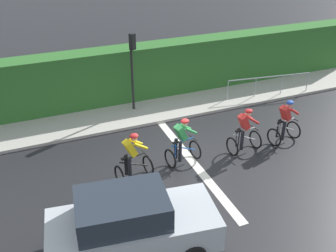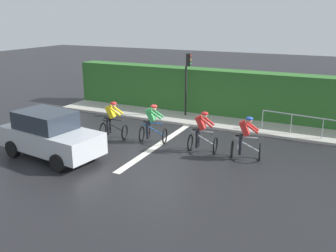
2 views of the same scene
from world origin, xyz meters
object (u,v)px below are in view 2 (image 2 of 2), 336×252
cyclist_lead (246,139)px  car_silver (50,135)px  cyclist_mid (152,125)px  cyclist_second (202,133)px  pedestrian_railing_kerbside (307,121)px  cyclist_fourth (112,121)px  traffic_light_near_crossing (187,76)px

cyclist_lead → car_silver: (2.94, -6.74, 0.08)m
cyclist_lead → cyclist_mid: size_ratio=1.00×
cyclist_lead → cyclist_second: (0.01, -1.72, 0.00)m
cyclist_lead → pedestrian_railing_kerbside: size_ratio=0.42×
cyclist_fourth → traffic_light_near_crossing: (-4.63, 1.54, 1.43)m
car_silver → traffic_light_near_crossing: 7.95m
cyclist_fourth → traffic_light_near_crossing: 5.08m
cyclist_second → pedestrian_railing_kerbside: (-3.54, 3.52, 0.01)m
cyclist_lead → cyclist_second: same height
cyclist_lead → pedestrian_railing_kerbside: 3.96m
cyclist_fourth → car_silver: (2.81, -0.92, 0.08)m
car_silver → traffic_light_near_crossing: traffic_light_near_crossing is taller
car_silver → cyclist_fourth: bearing=161.8°
cyclist_mid → traffic_light_near_crossing: traffic_light_near_crossing is taller
cyclist_fourth → cyclist_second: bearing=91.7°
cyclist_fourth → pedestrian_railing_kerbside: size_ratio=0.42×
cyclist_second → cyclist_mid: size_ratio=1.00×
pedestrian_railing_kerbside → cyclist_fourth: bearing=-64.4°
cyclist_lead → car_silver: car_silver is taller
car_silver → traffic_light_near_crossing: bearing=161.7°
cyclist_mid → traffic_light_near_crossing: bearing=-176.5°
car_silver → traffic_light_near_crossing: size_ratio=1.28×
cyclist_lead → traffic_light_near_crossing: 6.37m
cyclist_lead → cyclist_second: size_ratio=1.00×
cyclist_lead → cyclist_mid: bearing=-92.1°
cyclist_lead → pedestrian_railing_kerbside: cyclist_lead is taller
cyclist_lead → car_silver: size_ratio=0.39×
pedestrian_railing_kerbside → cyclist_mid: bearing=-59.8°
car_silver → pedestrian_railing_kerbside: size_ratio=1.08×
cyclist_second → cyclist_mid: 2.29m
cyclist_second → cyclist_fourth: 4.10m
cyclist_second → traffic_light_near_crossing: 5.38m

